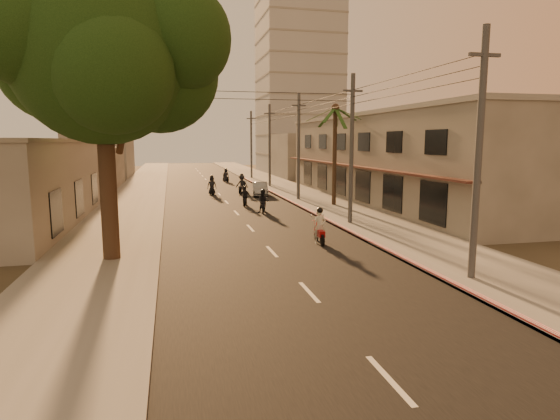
# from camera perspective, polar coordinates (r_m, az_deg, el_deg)

# --- Properties ---
(ground) EXTENTS (160.00, 160.00, 0.00)m
(ground) POSITION_cam_1_polar(r_m,az_deg,el_deg) (19.77, 0.23, -6.45)
(ground) COLOR #383023
(ground) RESTS_ON ground
(road) EXTENTS (10.00, 140.00, 0.02)m
(road) POSITION_cam_1_polar(r_m,az_deg,el_deg) (39.17, -6.53, 0.95)
(road) COLOR black
(road) RESTS_ON ground
(sidewalk_right) EXTENTS (5.00, 140.00, 0.12)m
(sidewalk_right) POSITION_cam_1_polar(r_m,az_deg,el_deg) (40.70, 4.01, 1.34)
(sidewalk_right) COLOR slate
(sidewalk_right) RESTS_ON ground
(sidewalk_left) EXTENTS (5.00, 140.00, 0.12)m
(sidewalk_left) POSITION_cam_1_polar(r_m,az_deg,el_deg) (39.04, -17.53, 0.66)
(sidewalk_left) COLOR slate
(sidewalk_left) RESTS_ON ground
(curb_stripe) EXTENTS (0.20, 60.00, 0.20)m
(curb_stripe) POSITION_cam_1_polar(r_m,az_deg,el_deg) (35.27, 2.67, 0.31)
(curb_stripe) COLOR #B61314
(curb_stripe) RESTS_ON ground
(shophouse_row) EXTENTS (8.80, 34.20, 7.30)m
(shophouse_row) POSITION_cam_1_polar(r_m,az_deg,el_deg) (40.97, 13.62, 6.21)
(shophouse_row) COLOR gray
(shophouse_row) RESTS_ON ground
(left_building) EXTENTS (8.20, 24.20, 5.20)m
(left_building) POSITION_cam_1_polar(r_m,az_deg,el_deg) (34.06, -29.44, 3.18)
(left_building) COLOR #A09B91
(left_building) RESTS_ON ground
(distant_tower) EXTENTS (12.10, 12.10, 28.00)m
(distant_tower) POSITION_cam_1_polar(r_m,az_deg,el_deg) (77.85, 2.26, 15.02)
(distant_tower) COLOR #B7B5B2
(distant_tower) RESTS_ON ground
(broadleaf_tree) EXTENTS (9.60, 8.70, 12.10)m
(broadleaf_tree) POSITION_cam_1_polar(r_m,az_deg,el_deg) (21.13, -19.83, 17.20)
(broadleaf_tree) COLOR black
(broadleaf_tree) RESTS_ON ground
(palm_tree) EXTENTS (5.00, 5.00, 8.20)m
(palm_tree) POSITION_cam_1_polar(r_m,az_deg,el_deg) (36.81, 6.76, 11.61)
(palm_tree) COLOR black
(palm_tree) RESTS_ON ground
(utility_poles) EXTENTS (1.20, 48.26, 9.00)m
(utility_poles) POSITION_cam_1_polar(r_m,az_deg,el_deg) (40.05, 2.30, 10.52)
(utility_poles) COLOR #38383A
(utility_poles) RESTS_ON ground
(filler_right) EXTENTS (8.00, 14.00, 6.00)m
(filler_right) POSITION_cam_1_polar(r_m,az_deg,el_deg) (66.24, 3.06, 6.63)
(filler_right) COLOR #A09B91
(filler_right) RESTS_ON ground
(filler_left_near) EXTENTS (8.00, 14.00, 4.40)m
(filler_left_near) POSITION_cam_1_polar(r_m,az_deg,el_deg) (53.54, -23.49, 4.66)
(filler_left_near) COLOR #A09B91
(filler_left_near) RESTS_ON ground
(filler_left_far) EXTENTS (8.00, 14.00, 7.00)m
(filler_left_far) POSITION_cam_1_polar(r_m,az_deg,el_deg) (71.26, -20.98, 6.62)
(filler_left_far) COLOR #A09B91
(filler_left_far) RESTS_ON ground
(scooter_red) EXTENTS (0.74, 1.87, 1.84)m
(scooter_red) POSITION_cam_1_polar(r_m,az_deg,el_deg) (23.30, 4.85, -2.16)
(scooter_red) COLOR black
(scooter_red) RESTS_ON ground
(scooter_mid_a) EXTENTS (1.08, 1.71, 1.71)m
(scooter_mid_a) POSITION_cam_1_polar(r_m,az_deg,el_deg) (33.15, -2.04, 0.99)
(scooter_mid_a) COLOR black
(scooter_mid_a) RESTS_ON ground
(scooter_mid_b) EXTENTS (1.05, 1.63, 1.62)m
(scooter_mid_b) POSITION_cam_1_polar(r_m,az_deg,el_deg) (36.67, -4.32, 1.61)
(scooter_mid_b) COLOR black
(scooter_mid_b) RESTS_ON ground
(scooter_far_a) EXTENTS (0.93, 1.90, 1.87)m
(scooter_far_a) POSITION_cam_1_polar(r_m,az_deg,el_deg) (44.75, -8.30, 2.92)
(scooter_far_a) COLOR black
(scooter_far_a) RESTS_ON ground
(scooter_far_b) EXTENTS (1.71, 1.83, 1.95)m
(scooter_far_b) POSITION_cam_1_polar(r_m,az_deg,el_deg) (45.38, -4.67, 3.13)
(scooter_far_b) COLOR black
(scooter_far_b) RESTS_ON ground
(parked_car) EXTENTS (2.47, 4.27, 1.28)m
(parked_car) POSITION_cam_1_polar(r_m,az_deg,el_deg) (43.61, -2.46, 2.59)
(parked_car) COLOR gray
(parked_car) RESTS_ON ground
(scooter_far_c) EXTENTS (1.07, 1.69, 1.71)m
(scooter_far_c) POSITION_cam_1_polar(r_m,az_deg,el_deg) (58.69, -6.61, 4.18)
(scooter_far_c) COLOR black
(scooter_far_c) RESTS_ON ground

